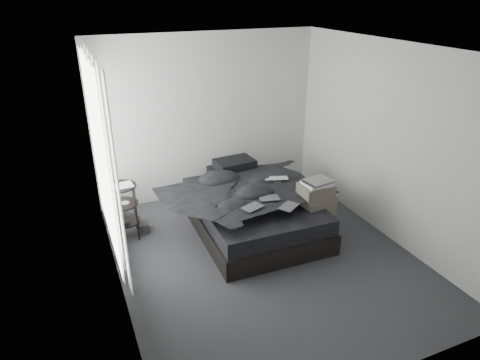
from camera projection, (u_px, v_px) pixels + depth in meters
name	position (u px, v px, depth m)	size (l,w,h in m)	color
floor	(264.00, 256.00, 5.55)	(3.60, 4.20, 0.01)	#323234
ceiling	(270.00, 48.00, 4.47)	(3.60, 4.20, 0.01)	white
wall_back	(208.00, 117.00, 6.77)	(3.60, 0.01, 2.60)	silver
wall_front	(389.00, 259.00, 3.25)	(3.60, 0.01, 2.60)	silver
wall_left	(109.00, 189.00, 4.37)	(0.01, 4.20, 2.60)	silver
wall_right	(389.00, 143.00, 5.65)	(0.01, 4.20, 2.60)	silver
window_left	(100.00, 155.00, 5.11)	(0.02, 2.00, 2.30)	white
curtain_left	(105.00, 160.00, 5.15)	(0.06, 2.12, 2.48)	white
bed	(253.00, 220.00, 6.12)	(1.57, 2.07, 0.28)	black
mattress	(253.00, 204.00, 6.02)	(1.51, 2.01, 0.22)	black
duvet	(255.00, 191.00, 5.88)	(1.53, 1.77, 0.24)	black
pillow_lower	(230.00, 172.00, 6.60)	(0.62, 0.42, 0.14)	black
pillow_upper	(234.00, 164.00, 6.56)	(0.58, 0.40, 0.13)	black
laptop	(277.00, 175.00, 6.04)	(0.33, 0.21, 0.03)	silver
comic_a	(253.00, 202.00, 5.32)	(0.26, 0.17, 0.01)	black
comic_b	(269.00, 192.00, 5.54)	(0.26, 0.17, 0.01)	black
comic_c	(289.00, 200.00, 5.33)	(0.26, 0.17, 0.01)	black
side_stand	(124.00, 212.00, 5.83)	(0.42, 0.42, 0.77)	black
papers	(121.00, 186.00, 5.66)	(0.30, 0.22, 0.02)	white
floor_books	(143.00, 226.00, 6.09)	(0.15, 0.22, 0.15)	black
box_lower	(314.00, 225.00, 5.93)	(0.47, 0.37, 0.35)	black
box_mid	(316.00, 206.00, 5.80)	(0.44, 0.35, 0.26)	#5C5449
box_upper	(316.00, 191.00, 5.71)	(0.42, 0.34, 0.18)	#5C5449
art_book_white	(317.00, 183.00, 5.67)	(0.36, 0.29, 0.04)	silver
art_book_snake	(318.00, 181.00, 5.65)	(0.35, 0.27, 0.03)	silver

